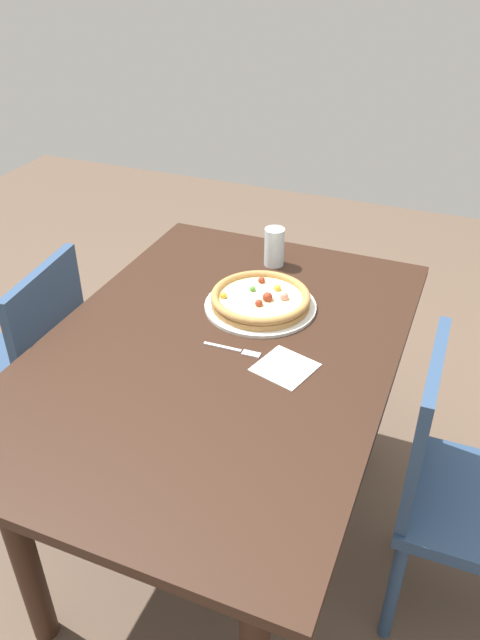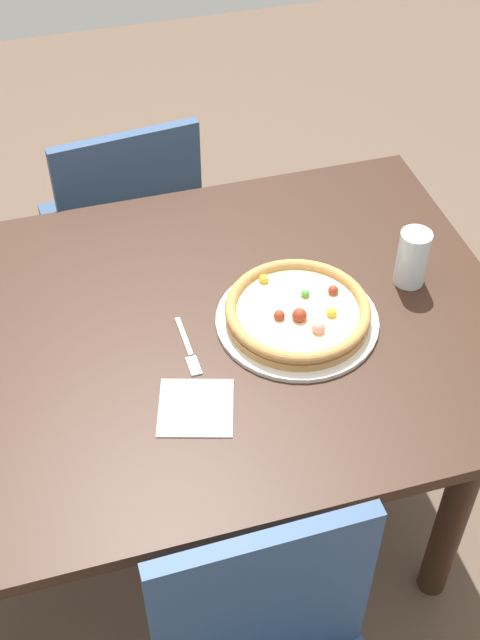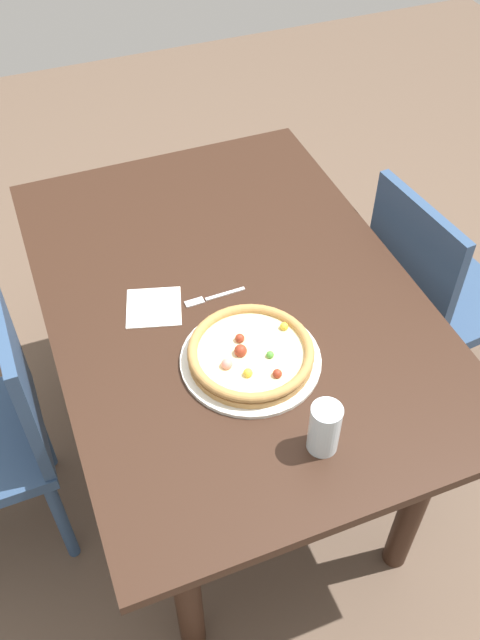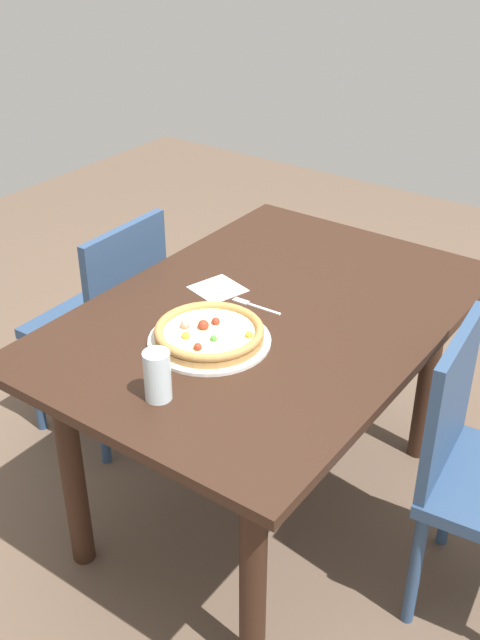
% 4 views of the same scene
% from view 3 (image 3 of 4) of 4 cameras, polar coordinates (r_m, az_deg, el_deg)
% --- Properties ---
extents(ground_plane, '(6.00, 6.00, 0.00)m').
position_cam_3_polar(ground_plane, '(2.37, -0.63, -10.78)').
color(ground_plane, brown).
extents(dining_table, '(1.38, 0.95, 0.75)m').
position_cam_3_polar(dining_table, '(1.86, -0.78, -0.17)').
color(dining_table, '#331E14').
rests_on(dining_table, ground).
extents(chair_near, '(0.44, 0.44, 0.87)m').
position_cam_3_polar(chair_near, '(2.25, 15.74, 2.06)').
color(chair_near, navy).
rests_on(chair_near, ground).
extents(plate, '(0.34, 0.34, 0.01)m').
position_cam_3_polar(plate, '(1.62, 0.90, -3.37)').
color(plate, silver).
rests_on(plate, dining_table).
extents(pizza, '(0.30, 0.30, 0.05)m').
position_cam_3_polar(pizza, '(1.60, 0.91, -2.79)').
color(pizza, '#B78447').
rests_on(pizza, plate).
extents(fork, '(0.02, 0.17, 0.00)m').
position_cam_3_polar(fork, '(1.77, -2.54, 1.85)').
color(fork, silver).
rests_on(fork, dining_table).
extents(drinking_glass, '(0.07, 0.07, 0.13)m').
position_cam_3_polar(drinking_glass, '(1.44, 7.12, -9.02)').
color(drinking_glass, silver).
rests_on(drinking_glass, dining_table).
extents(napkin, '(0.17, 0.17, 0.00)m').
position_cam_3_polar(napkin, '(1.76, -7.27, 1.07)').
color(napkin, white).
rests_on(napkin, dining_table).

